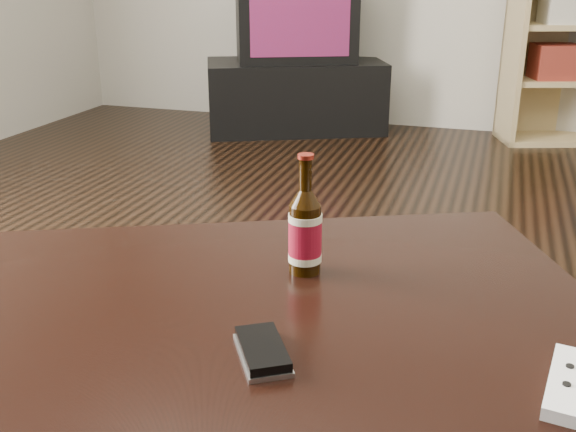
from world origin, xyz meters
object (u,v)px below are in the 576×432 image
(tv_stand, at_px, (295,96))
(tv, at_px, (296,17))
(remote, at_px, (567,383))
(coffee_table, at_px, (183,352))
(beer_bottle, at_px, (305,232))
(phone, at_px, (262,351))
(bookshelf, at_px, (573,21))

(tv_stand, bearing_deg, tv, -90.00)
(remote, bearing_deg, coffee_table, -174.04)
(beer_bottle, distance_m, remote, 0.47)
(tv_stand, bearing_deg, beer_bottle, -96.75)
(tv, bearing_deg, coffee_table, -100.04)
(tv, distance_m, phone, 3.39)
(tv_stand, xyz_separation_m, beer_bottle, (0.93, -2.98, 0.35))
(tv, bearing_deg, bookshelf, -16.07)
(bookshelf, bearing_deg, coffee_table, -121.00)
(beer_bottle, relative_size, remote, 1.29)
(coffee_table, bearing_deg, bookshelf, 77.30)
(phone, bearing_deg, tv_stand, 74.50)
(tv_stand, height_order, phone, phone)
(phone, bearing_deg, tv, 74.50)
(tv, bearing_deg, tv_stand, 90.00)
(tv, bearing_deg, phone, -97.79)
(tv_stand, bearing_deg, phone, -97.78)
(bookshelf, xyz_separation_m, phone, (-0.61, -3.47, -0.18))
(tv, relative_size, phone, 6.25)
(tv, relative_size, coffee_table, 0.54)
(tv_stand, bearing_deg, remote, -91.51)
(tv_stand, height_order, coffee_table, coffee_table)
(tv, xyz_separation_m, beer_bottle, (0.92, -2.97, -0.13))
(bookshelf, relative_size, beer_bottle, 6.33)
(phone, relative_size, remote, 0.81)
(tv_stand, distance_m, coffee_table, 3.28)
(bookshelf, relative_size, remote, 8.15)
(coffee_table, xyz_separation_m, remote, (0.54, -0.03, 0.07))
(bookshelf, xyz_separation_m, beer_bottle, (-0.63, -3.19, -0.12))
(tv_stand, xyz_separation_m, coffee_table, (0.79, -3.18, 0.21))
(tv, bearing_deg, beer_bottle, -96.75)
(tv_stand, xyz_separation_m, bookshelf, (1.56, 0.22, 0.47))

